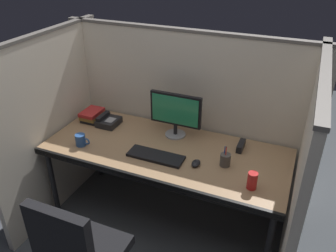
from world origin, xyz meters
The scene contains 14 objects.
ground_plane centered at (0.00, 0.00, 0.00)m, with size 8.00×8.00×0.00m, color #4C5156.
cubicle_partition_rear centered at (0.00, 0.74, 0.79)m, with size 2.21×0.06×1.57m.
cubicle_partition_left centered at (-0.99, 0.20, 0.79)m, with size 0.06×1.41×1.57m.
cubicle_partition_right centered at (0.99, 0.20, 0.79)m, with size 0.06×1.41×1.57m.
desk centered at (0.00, 0.29, 0.69)m, with size 1.90×0.80×0.74m.
monitor_center centered at (-0.01, 0.53, 0.96)m, with size 0.43×0.17×0.37m.
keyboard_main centered at (-0.02, 0.17, 0.75)m, with size 0.43×0.15×0.02m, color black.
computer_mouse centered at (0.29, 0.19, 0.76)m, with size 0.06×0.10×0.04m.
coffee_mug centered at (-0.64, 0.09, 0.79)m, with size 0.13×0.08×0.09m.
soda_can centered at (0.71, 0.09, 0.80)m, with size 0.07×0.07×0.12m, color red.
red_stapler centered at (0.54, 0.53, 0.77)m, with size 0.04×0.15×0.06m, color black.
desk_phone centered at (-0.62, 0.46, 0.77)m, with size 0.17×0.19×0.09m.
book_stack centered at (-0.80, 0.49, 0.78)m, with size 0.16×0.22×0.09m.
pen_cup centered at (0.48, 0.27, 0.79)m, with size 0.08×0.08×0.16m.
Camera 1 is at (0.90, -1.77, 2.21)m, focal length 36.68 mm.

